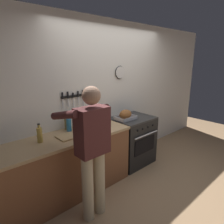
% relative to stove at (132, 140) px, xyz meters
% --- Properties ---
extents(ground_plane, '(8.00, 8.00, 0.00)m').
position_rel_stove_xyz_m(ground_plane, '(-0.22, -0.99, -0.45)').
color(ground_plane, '#937251').
extents(wall_back, '(6.00, 0.13, 2.60)m').
position_rel_stove_xyz_m(wall_back, '(-0.22, 0.36, 0.85)').
color(wall_back, white).
rests_on(wall_back, ground).
extents(counter_block, '(2.03, 0.65, 0.90)m').
position_rel_stove_xyz_m(counter_block, '(-1.42, 0.00, 0.00)').
color(counter_block, brown).
rests_on(counter_block, ground).
extents(stove, '(0.76, 0.67, 0.90)m').
position_rel_stove_xyz_m(stove, '(0.00, 0.00, 0.00)').
color(stove, black).
rests_on(stove, ground).
extents(person_cook, '(0.51, 0.63, 1.66)m').
position_rel_stove_xyz_m(person_cook, '(-1.36, -0.58, 0.50)').
color(person_cook, '#C6B793').
rests_on(person_cook, ground).
extents(roasting_pan, '(0.35, 0.26, 0.18)m').
position_rel_stove_xyz_m(roasting_pan, '(-0.19, -0.00, 0.53)').
color(roasting_pan, '#B7B7BC').
rests_on(roasting_pan, stove).
extents(cutting_board, '(0.36, 0.24, 0.02)m').
position_rel_stove_xyz_m(cutting_board, '(-1.33, -0.05, 0.46)').
color(cutting_board, tan).
rests_on(cutting_board, counter_block).
extents(bottle_vinegar, '(0.06, 0.06, 0.22)m').
position_rel_stove_xyz_m(bottle_vinegar, '(-1.22, 0.25, 0.54)').
color(bottle_vinegar, '#997F4C').
rests_on(bottle_vinegar, counter_block).
extents(bottle_dish_soap, '(0.07, 0.07, 0.25)m').
position_rel_stove_xyz_m(bottle_dish_soap, '(-1.23, 0.16, 0.55)').
color(bottle_dish_soap, '#338CCC').
rests_on(bottle_dish_soap, counter_block).
extents(bottle_soy_sauce, '(0.06, 0.06, 0.23)m').
position_rel_stove_xyz_m(bottle_soy_sauce, '(-0.88, 0.10, 0.55)').
color(bottle_soy_sauce, black).
rests_on(bottle_soy_sauce, counter_block).
extents(bottle_hot_sauce, '(0.05, 0.05, 0.21)m').
position_rel_stove_xyz_m(bottle_hot_sauce, '(-1.04, 0.07, 0.54)').
color(bottle_hot_sauce, red).
rests_on(bottle_hot_sauce, counter_block).
extents(bottle_olive_oil, '(0.07, 0.07, 0.31)m').
position_rel_stove_xyz_m(bottle_olive_oil, '(-1.12, 0.10, 0.58)').
color(bottle_olive_oil, '#385623').
rests_on(bottle_olive_oil, counter_block).
extents(bottle_cooking_oil, '(0.07, 0.07, 0.25)m').
position_rel_stove_xyz_m(bottle_cooking_oil, '(-1.72, 0.05, 0.55)').
color(bottle_cooking_oil, gold).
rests_on(bottle_cooking_oil, counter_block).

